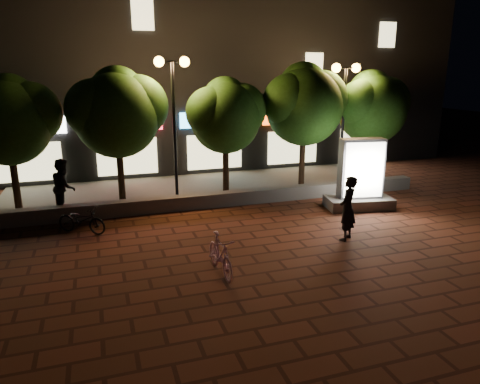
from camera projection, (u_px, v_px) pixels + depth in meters
name	position (u px, v px, depth m)	size (l,w,h in m)	color
ground	(263.00, 245.00, 12.49)	(80.00, 80.00, 0.00)	#56281B
retaining_wall	(224.00, 199.00, 16.08)	(16.00, 0.45, 0.50)	#5E5C57
sidewalk	(207.00, 188.00, 18.43)	(16.00, 5.00, 0.08)	#5E5C57
building_block	(175.00, 66.00, 23.05)	(28.00, 8.12, 11.30)	black
tree_far_left	(8.00, 117.00, 14.52)	(3.36, 2.80, 4.63)	black
tree_left	(118.00, 110.00, 15.54)	(3.60, 3.00, 4.89)	black
tree_mid	(226.00, 113.00, 16.80)	(3.24, 2.70, 4.50)	black
tree_right	(305.00, 102.00, 17.70)	(3.72, 3.10, 5.07)	black
tree_far_right	(373.00, 105.00, 18.71)	(3.48, 2.90, 4.76)	black
street_lamp_left	(173.00, 92.00, 15.73)	(1.26, 0.36, 5.18)	black
street_lamp_right	(345.00, 93.00, 17.87)	(1.26, 0.36, 4.98)	black
ad_kiosk	(360.00, 180.00, 15.62)	(2.49, 1.55, 2.51)	#5E5C57
scooter_pink	(220.00, 255.00, 10.60)	(0.46, 1.64, 0.99)	#D994BB
rider	(348.00, 209.00, 12.65)	(0.69, 0.45, 1.90)	black
scooter_parked	(82.00, 220.00, 13.30)	(0.56, 1.60, 0.84)	black
pedestrian	(64.00, 187.00, 14.71)	(0.93, 0.72, 1.91)	black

